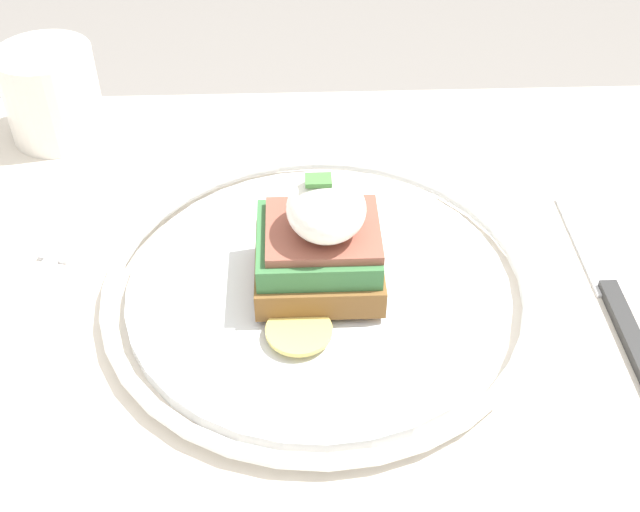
% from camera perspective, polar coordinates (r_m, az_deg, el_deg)
% --- Properties ---
extents(dining_table, '(0.96, 0.65, 0.76)m').
position_cam_1_polar(dining_table, '(0.62, -1.13, -15.87)').
color(dining_table, beige).
rests_on(dining_table, ground_plane).
extents(plate, '(0.29, 0.29, 0.02)m').
position_cam_1_polar(plate, '(0.54, -0.00, -2.16)').
color(plate, silver).
rests_on(plate, dining_table).
extents(sandwich, '(0.08, 0.11, 0.08)m').
position_cam_1_polar(sandwich, '(0.51, 0.14, 0.92)').
color(sandwich, brown).
rests_on(sandwich, plate).
extents(fork, '(0.05, 0.15, 0.00)m').
position_cam_1_polar(fork, '(0.58, -19.73, -2.35)').
color(fork, silver).
rests_on(fork, dining_table).
extents(knife, '(0.02, 0.19, 0.01)m').
position_cam_1_polar(knife, '(0.57, 20.21, -2.89)').
color(knife, '#2D2D2D').
rests_on(knife, dining_table).
extents(cup, '(0.08, 0.08, 0.08)m').
position_cam_1_polar(cup, '(0.71, -18.49, 10.97)').
color(cup, white).
rests_on(cup, dining_table).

